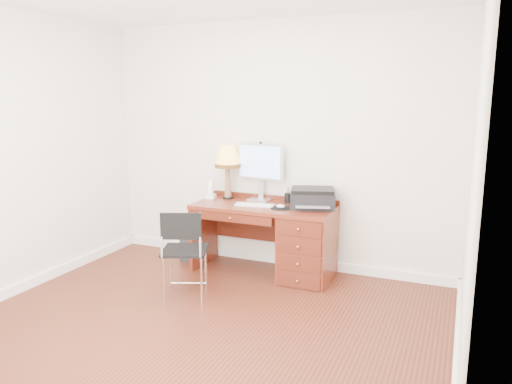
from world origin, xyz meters
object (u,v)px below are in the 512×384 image
at_px(desk, 292,239).
at_px(chair, 181,245).
at_px(phone, 211,193).
at_px(equipment_box, 195,247).
at_px(monitor, 260,165).
at_px(leg_lamp, 228,160).
at_px(printer, 312,198).

height_order(desk, chair, chair).
distance_m(phone, equipment_box, 0.69).
bearing_deg(monitor, leg_lamp, -163.15).
xyz_separation_m(monitor, leg_lamp, (-0.36, -0.07, 0.05)).
bearing_deg(leg_lamp, phone, -158.95).
bearing_deg(equipment_box, phone, 2.61).
bearing_deg(desk, leg_lamp, 169.06).
xyz_separation_m(printer, leg_lamp, (-1.01, 0.06, 0.34)).
height_order(printer, chair, printer).
bearing_deg(equipment_box, monitor, 8.61).
relative_size(phone, chair, 0.24).
xyz_separation_m(desk, leg_lamp, (-0.82, 0.16, 0.78)).
bearing_deg(equipment_box, chair, -69.62).
height_order(desk, leg_lamp, leg_lamp).
height_order(leg_lamp, chair, leg_lamp).
relative_size(printer, equipment_box, 1.77).
bearing_deg(monitor, printer, -4.98).
relative_size(monitor, equipment_box, 2.06).
xyz_separation_m(printer, equipment_box, (-1.40, -0.03, -0.70)).
bearing_deg(phone, equipment_box, 179.65).
xyz_separation_m(desk, chair, (-0.76, -0.97, 0.11)).
relative_size(monitor, chair, 0.72).
height_order(printer, phone, phone).
bearing_deg(chair, phone, 80.78).
bearing_deg(desk, phone, 174.92).
distance_m(monitor, phone, 0.65).
bearing_deg(phone, leg_lamp, 14.84).
bearing_deg(phone, monitor, 7.90).
bearing_deg(printer, leg_lamp, 158.97).
xyz_separation_m(desk, printer, (0.19, 0.10, 0.44)).
xyz_separation_m(printer, phone, (-1.19, -0.01, -0.04)).
bearing_deg(desk, printer, 27.75).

